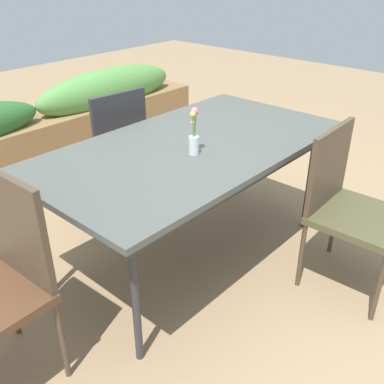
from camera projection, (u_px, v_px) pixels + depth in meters
The scene contains 7 objects.
ground_plane at pixel (200, 262), 2.87m from camera, with size 12.00×12.00×0.00m, color #9E7F5B.
dining_table at pixel (192, 151), 2.59m from camera, with size 1.90×1.03×0.79m.
chair_near_right at pixel (349, 202), 2.49m from camera, with size 0.50×0.50×0.94m.
chair_far_side at pixel (112, 145), 3.19m from camera, with size 0.49×0.49×0.96m.
flower_vase at pixel (194, 136), 2.39m from camera, with size 0.06×0.06×0.26m.
planter_box at pixel (41, 131), 3.92m from camera, with size 3.52×0.38×0.80m.
potted_plant at pixel (270, 128), 4.38m from camera, with size 0.25×0.25×0.47m.
Camera 1 is at (-1.76, -1.50, 1.76)m, focal length 41.25 mm.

